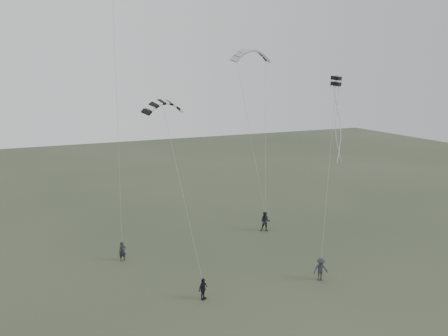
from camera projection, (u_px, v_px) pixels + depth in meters
name	position (u px, v px, depth m)	size (l,w,h in m)	color
ground	(235.00, 281.00, 31.37)	(140.00, 140.00, 0.00)	#313D29
flyer_left	(122.00, 251.00, 34.64)	(0.56, 0.37, 1.54)	black
flyer_right	(265.00, 222.00, 41.12)	(0.91, 0.71, 1.88)	black
flyer_center	(203.00, 289.00, 28.66)	(0.86, 0.36, 1.47)	black
flyer_far	(321.00, 269.00, 31.30)	(1.09, 0.63, 1.69)	#2B2B30
kite_pale_large	(252.00, 50.00, 42.35)	(4.28, 0.96, 1.73)	#ABADB0
kite_striped	(163.00, 102.00, 30.86)	(3.13, 0.78, 1.22)	black
kite_box	(336.00, 81.00, 34.27)	(0.66, 0.66, 0.72)	black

